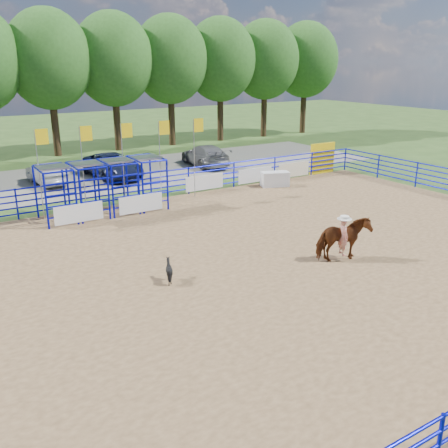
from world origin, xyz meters
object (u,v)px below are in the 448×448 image
at_px(horse_and_rider, 343,237).
at_px(car_c, 113,166).
at_px(car_b, 46,173).
at_px(announcer_table, 275,179).
at_px(car_d, 205,155).
at_px(calf, 169,270).

distance_m(horse_and_rider, car_c, 18.10).
bearing_deg(car_b, announcer_table, 139.95).
relative_size(car_b, car_d, 0.78).
bearing_deg(car_c, calf, -106.49).
height_order(horse_and_rider, calf, horse_and_rider).
bearing_deg(horse_and_rider, calf, 164.28).
height_order(horse_and_rider, car_c, horse_and_rider).
bearing_deg(calf, car_d, -59.71).
bearing_deg(car_d, calf, 62.22).
xyz_separation_m(car_c, car_d, (6.85, 0.11, -0.01)).
height_order(car_c, car_d, car_c).
bearing_deg(car_b, calf, 84.84).
bearing_deg(calf, horse_and_rider, -131.73).
bearing_deg(car_d, car_c, 6.82).
xyz_separation_m(horse_and_rider, car_c, (-2.18, 17.97, -0.17)).
xyz_separation_m(calf, car_b, (0.02, 16.58, 0.25)).
distance_m(car_b, car_d, 10.87).
relative_size(car_c, car_d, 1.06).
xyz_separation_m(announcer_table, car_c, (-7.19, 7.47, 0.30)).
distance_m(announcer_table, car_b, 13.68).
distance_m(car_b, car_c, 4.03).
height_order(car_b, car_c, car_c).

